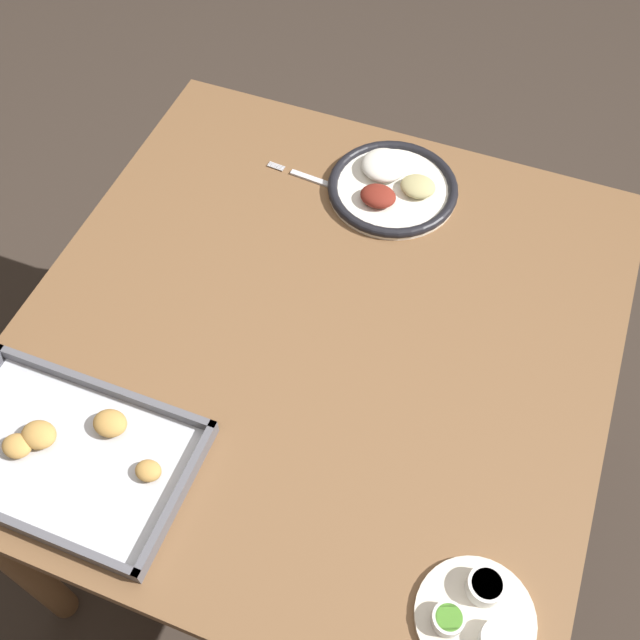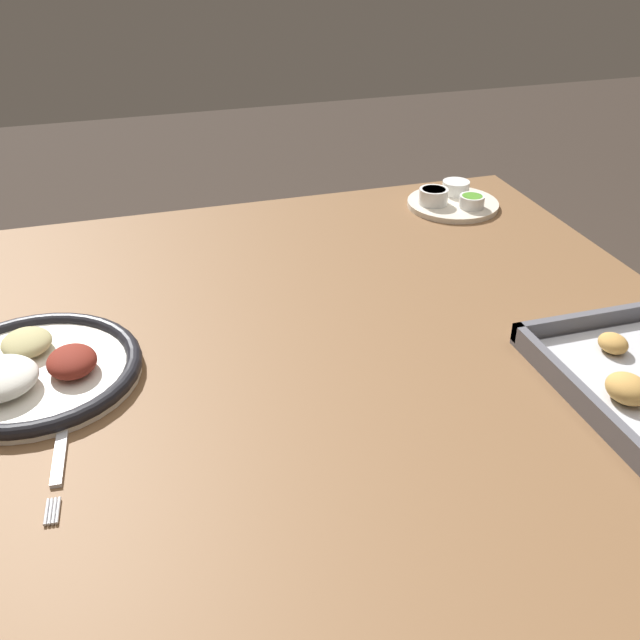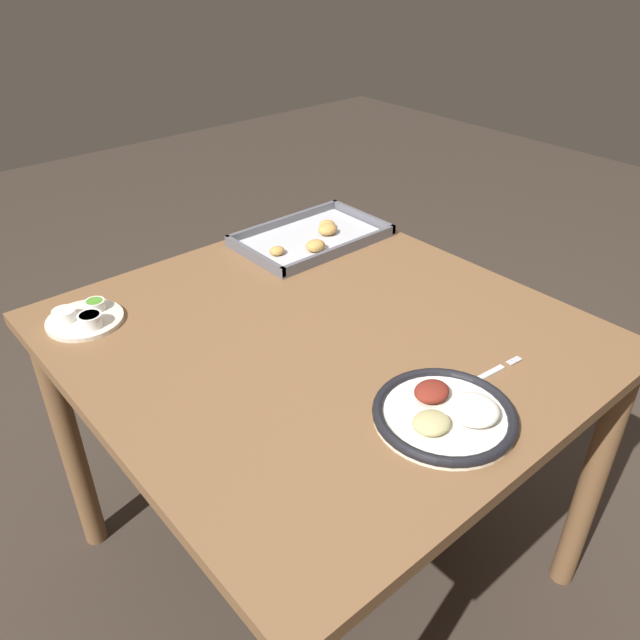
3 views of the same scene
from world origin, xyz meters
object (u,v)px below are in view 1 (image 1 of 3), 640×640
saucer_plate (477,615)px  baking_tray (66,452)px  dinner_plate (392,186)px  fork (315,180)px

saucer_plate → baking_tray: (0.66, -0.01, -0.00)m
baking_tray → dinner_plate: bearing=-112.3°
fork → saucer_plate: saucer_plate is taller
fork → saucer_plate: bearing=131.1°
dinner_plate → saucer_plate: bearing=116.2°
fork → baking_tray: size_ratio=0.47×
saucer_plate → fork: bearing=-53.9°
dinner_plate → baking_tray: dinner_plate is taller
fork → baking_tray: 0.71m
fork → saucer_plate: (-0.51, 0.70, 0.01)m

